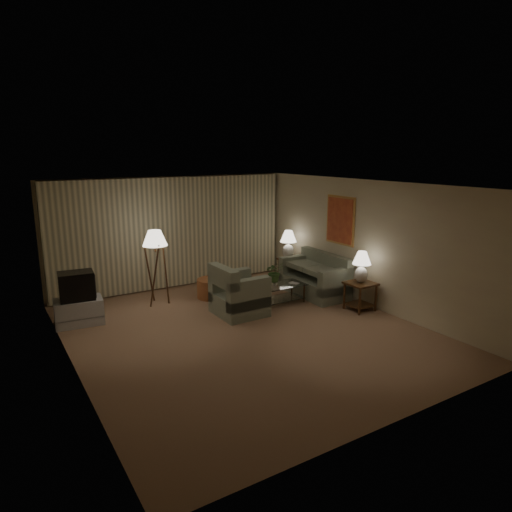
{
  "coord_description": "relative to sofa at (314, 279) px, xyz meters",
  "views": [
    {
      "loc": [
        -4.01,
        -6.88,
        3.28
      ],
      "look_at": [
        0.61,
        0.6,
        1.25
      ],
      "focal_mm": 32.0,
      "sensor_mm": 36.0,
      "label": 1
    }
  ],
  "objects": [
    {
      "name": "room_shell",
      "position": [
        -2.48,
        0.41,
        1.37
      ],
      "size": [
        6.04,
        7.02,
        2.72
      ],
      "color": "#C2B295",
      "rests_on": "ground"
    },
    {
      "name": "book",
      "position": [
        -0.78,
        -0.2,
        0.04
      ],
      "size": [
        0.21,
        0.25,
        0.02
      ],
      "primitive_type": "imported",
      "rotation": [
        0.0,
        0.0,
        0.35
      ],
      "color": "olive",
      "rests_on": "coffee_table"
    },
    {
      "name": "vase",
      "position": [
        -1.18,
        -0.1,
        0.1
      ],
      "size": [
        0.15,
        0.15,
        0.14
      ],
      "primitive_type": "imported",
      "rotation": [
        0.0,
        0.0,
        0.12
      ],
      "color": "silver",
      "rests_on": "coffee_table"
    },
    {
      "name": "floor_lamp",
      "position": [
        -3.34,
        1.27,
        0.48
      ],
      "size": [
        0.53,
        0.53,
        1.64
      ],
      "color": "#381F0F",
      "rests_on": "ground"
    },
    {
      "name": "side_table_far",
      "position": [
        0.15,
        1.25,
        0.01
      ],
      "size": [
        0.46,
        0.39,
        0.6
      ],
      "color": "#381F0F",
      "rests_on": "ground"
    },
    {
      "name": "crt_tv",
      "position": [
        -5.05,
        0.91,
        0.39
      ],
      "size": [
        0.73,
        0.59,
        0.54
      ],
      "primitive_type": "cube",
      "rotation": [
        0.0,
        0.0,
        -0.11
      ],
      "color": "black",
      "rests_on": "tv_cabinet"
    },
    {
      "name": "tv_cabinet",
      "position": [
        -5.05,
        0.91,
        -0.13
      ],
      "size": [
        1.0,
        0.74,
        0.5
      ],
      "primitive_type": "cube",
      "rotation": [
        0.0,
        0.0,
        -0.11
      ],
      "color": "#ADADB0",
      "rests_on": "ground"
    },
    {
      "name": "side_table_near",
      "position": [
        0.15,
        -1.35,
        0.03
      ],
      "size": [
        0.56,
        0.56,
        0.6
      ],
      "color": "#381F0F",
      "rests_on": "ground"
    },
    {
      "name": "ottoman",
      "position": [
        -2.14,
        1.05,
        -0.16
      ],
      "size": [
        0.75,
        0.75,
        0.43
      ],
      "primitive_type": "cylinder",
      "rotation": [
        0.0,
        0.0,
        0.17
      ],
      "color": "#AC673A",
      "rests_on": "ground"
    },
    {
      "name": "table_lamp_far",
      "position": [
        0.15,
        1.25,
        0.64
      ],
      "size": [
        0.42,
        0.42,
        0.72
      ],
      "color": "silver",
      "rests_on": "side_table_far"
    },
    {
      "name": "flowers",
      "position": [
        -1.18,
        -0.1,
        0.39
      ],
      "size": [
        0.48,
        0.45,
        0.44
      ],
      "primitive_type": "imported",
      "rotation": [
        0.0,
        0.0,
        -0.31
      ],
      "color": "#40682E",
      "rests_on": "vase"
    },
    {
      "name": "ground",
      "position": [
        -2.5,
        -1.1,
        -0.38
      ],
      "size": [
        7.0,
        7.0,
        0.0
      ],
      "primitive_type": "plane",
      "color": "#926750",
      "rests_on": "ground"
    },
    {
      "name": "sofa",
      "position": [
        0.0,
        0.0,
        0.0
      ],
      "size": [
        1.76,
        0.95,
        0.76
      ],
      "rotation": [
        0.0,
        0.0,
        -1.6
      ],
      "color": "gray",
      "rests_on": "ground"
    },
    {
      "name": "table_lamp_near",
      "position": [
        0.15,
        -1.35,
        0.61
      ],
      "size": [
        0.39,
        0.39,
        0.67
      ],
      "color": "silver",
      "rests_on": "side_table_near"
    },
    {
      "name": "armchair",
      "position": [
        -2.13,
        -0.23,
        0.03
      ],
      "size": [
        1.0,
        0.95,
        0.83
      ],
      "rotation": [
        0.0,
        0.0,
        1.58
      ],
      "color": "gray",
      "rests_on": "ground"
    },
    {
      "name": "coffee_table",
      "position": [
        -1.03,
        -0.1,
        -0.1
      ],
      "size": [
        1.11,
        0.61,
        0.41
      ],
      "color": "silver",
      "rests_on": "ground"
    }
  ]
}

